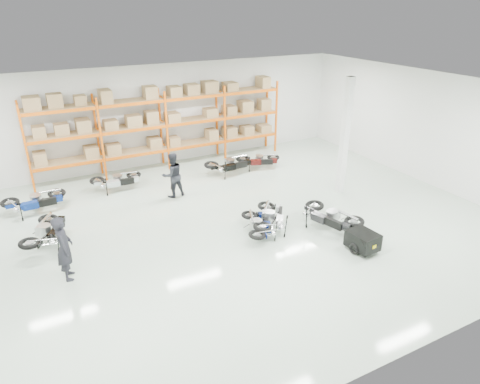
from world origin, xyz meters
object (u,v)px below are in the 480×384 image
moto_silver_left (271,214)px  moto_back_b (116,177)px  person_back (173,175)px  moto_blue_centre (259,222)px  moto_back_a (34,198)px  moto_back_d (259,157)px  person_left (64,248)px  moto_back_c (230,161)px  moto_black_far_left (46,228)px  moto_touring_right (330,213)px  trailer (363,241)px

moto_silver_left → moto_back_b: size_ratio=1.04×
moto_silver_left → person_back: person_back is taller
moto_blue_centre → moto_back_a: moto_back_a is taller
moto_back_d → person_back: size_ratio=0.96×
moto_silver_left → moto_back_b: moto_silver_left is taller
person_back → person_left: bearing=34.6°
moto_back_c → moto_back_a: bearing=88.0°
moto_back_a → moto_back_b: (3.05, 0.68, -0.04)m
moto_black_far_left → moto_blue_centre: bearing=-178.1°
moto_black_far_left → moto_silver_left: bearing=-174.9°
moto_touring_right → moto_back_d: 6.07m
moto_blue_centre → moto_back_b: (-3.21, 5.85, 0.04)m
moto_back_b → moto_back_c: moto_back_c is taller
moto_back_b → moto_back_d: 6.28m
moto_back_c → moto_touring_right: bearing=-176.5°
moto_blue_centre → person_back: person_back is taller
moto_blue_centre → trailer: 3.23m
moto_back_b → moto_black_far_left: bearing=140.4°
moto_silver_left → person_back: (-1.98, 4.01, 0.33)m
moto_back_c → person_left: (-7.36, -4.91, 0.35)m
moto_back_c → moto_back_d: moto_back_c is taller
moto_silver_left → trailer: (1.72, -2.47, -0.19)m
moto_blue_centre → moto_back_c: (1.59, 5.32, 0.09)m
moto_silver_left → person_back: size_ratio=1.03×
moto_touring_right → moto_back_a: bearing=130.4°
moto_black_far_left → person_back: size_ratio=1.04×
moto_back_d → moto_blue_centre: bearing=172.8°
trailer → moto_back_a: size_ratio=0.80×
moto_back_a → moto_back_b: bearing=-81.0°
moto_silver_left → moto_back_d: moto_silver_left is taller
moto_back_d → person_back: 4.62m
moto_back_a → moto_back_b: moto_back_a is taller
moto_black_far_left → trailer: size_ratio=1.22×
moto_back_b → person_back: bearing=-130.5°
trailer → moto_back_b: moto_back_b is taller
person_back → moto_silver_left: bearing=109.9°
moto_black_far_left → moto_back_c: size_ratio=0.96×
moto_touring_right → moto_silver_left: bearing=138.0°
trailer → moto_back_d: bearing=79.1°
moto_touring_right → moto_blue_centre: bearing=148.3°
trailer → moto_back_a: 11.34m
moto_blue_centre → moto_touring_right: (2.29, -0.68, 0.09)m
moto_black_far_left → moto_touring_right: bearing=-176.4°
trailer → moto_back_b: size_ratio=0.86×
moto_black_far_left → moto_back_d: bearing=-138.4°
trailer → moto_back_b: bearing=118.9°
moto_blue_centre → moto_back_d: bearing=-101.2°
moto_back_a → moto_back_d: size_ratio=1.11×
moto_back_d → person_back: (-4.46, -1.14, 0.37)m
moto_touring_right → moto_back_c: bearing=81.4°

